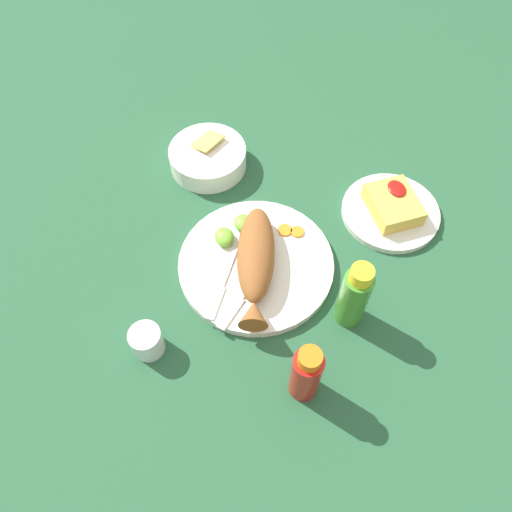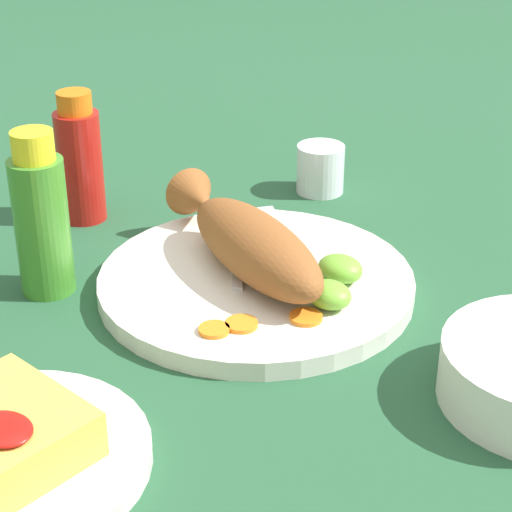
% 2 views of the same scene
% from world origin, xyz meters
% --- Properties ---
extents(ground_plane, '(4.00, 4.00, 0.00)m').
position_xyz_m(ground_plane, '(0.00, 0.00, 0.00)').
color(ground_plane, '#235133').
extents(main_plate, '(0.30, 0.30, 0.02)m').
position_xyz_m(main_plate, '(0.00, 0.00, 0.01)').
color(main_plate, silver).
rests_on(main_plate, ground_plane).
extents(fried_fish, '(0.26, 0.14, 0.06)m').
position_xyz_m(fried_fish, '(-0.02, 0.01, 0.05)').
color(fried_fish, brown).
rests_on(fried_fish, main_plate).
extents(fork_near, '(0.13, 0.15, 0.00)m').
position_xyz_m(fork_near, '(-0.06, 0.04, 0.02)').
color(fork_near, silver).
rests_on(fork_near, main_plate).
extents(fork_far, '(0.16, 0.11, 0.00)m').
position_xyz_m(fork_far, '(-0.03, 0.07, 0.02)').
color(fork_far, silver).
rests_on(fork_far, main_plate).
extents(carrot_slice_near, '(0.03, 0.03, 0.00)m').
position_xyz_m(carrot_slice_near, '(0.04, -0.10, 0.02)').
color(carrot_slice_near, orange).
rests_on(carrot_slice_near, main_plate).
extents(carrot_slice_mid, '(0.03, 0.03, 0.00)m').
position_xyz_m(carrot_slice_mid, '(0.05, -0.08, 0.02)').
color(carrot_slice_mid, orange).
rests_on(carrot_slice_mid, main_plate).
extents(carrot_slice_far, '(0.03, 0.03, 0.00)m').
position_xyz_m(carrot_slice_far, '(0.09, -0.03, 0.02)').
color(carrot_slice_far, orange).
rests_on(carrot_slice_far, main_plate).
extents(lime_wedge_main, '(0.04, 0.04, 0.02)m').
position_xyz_m(lime_wedge_main, '(0.09, -0.00, 0.03)').
color(lime_wedge_main, '#6BB233').
rests_on(lime_wedge_main, main_plate).
extents(lime_wedge_side, '(0.04, 0.04, 0.02)m').
position_xyz_m(lime_wedge_side, '(0.07, 0.04, 0.03)').
color(lime_wedge_side, '#6BB233').
rests_on(lime_wedge_side, main_plate).
extents(hot_sauce_bottle_red, '(0.05, 0.05, 0.15)m').
position_xyz_m(hot_sauce_bottle_red, '(-0.25, -0.01, 0.07)').
color(hot_sauce_bottle_red, '#B21914').
rests_on(hot_sauce_bottle_red, ground_plane).
extents(hot_sauce_bottle_green, '(0.05, 0.05, 0.16)m').
position_xyz_m(hot_sauce_bottle_green, '(-0.15, -0.13, 0.07)').
color(hot_sauce_bottle_green, '#3D8428').
rests_on(hot_sauce_bottle_green, ground_plane).
extents(salt_cup, '(0.06, 0.06, 0.06)m').
position_xyz_m(salt_cup, '(-0.11, 0.23, 0.02)').
color(salt_cup, silver).
rests_on(salt_cup, ground_plane).
extents(side_plate_fries, '(0.20, 0.20, 0.01)m').
position_xyz_m(side_plate_fries, '(0.04, -0.31, 0.01)').
color(side_plate_fries, silver).
rests_on(side_plate_fries, ground_plane).
extents(fries_pile, '(0.11, 0.09, 0.04)m').
position_xyz_m(fries_pile, '(0.04, -0.31, 0.03)').
color(fries_pile, gold).
rests_on(fries_pile, side_plate_fries).
extents(guacamole_bowl, '(0.17, 0.17, 0.06)m').
position_xyz_m(guacamole_bowl, '(0.29, 0.02, 0.03)').
color(guacamole_bowl, white).
rests_on(guacamole_bowl, ground_plane).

